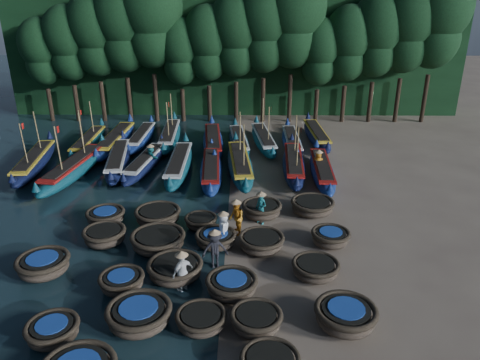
{
  "coord_description": "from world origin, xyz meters",
  "views": [
    {
      "loc": [
        0.86,
        -19.62,
        11.18
      ],
      "look_at": [
        0.61,
        3.72,
        1.3
      ],
      "focal_mm": 35.0,
      "sensor_mm": 36.0,
      "label": 1
    }
  ],
  "objects_px": {
    "coracle_16": "(158,240)",
    "fisherman_6": "(318,162)",
    "coracle_21": "(158,215)",
    "coracle_6": "(139,315)",
    "coracle_8": "(256,320)",
    "long_boat_14": "(239,142)",
    "fisherman_2": "(236,217)",
    "coracle_5": "(53,331)",
    "coracle_19": "(331,237)",
    "long_boat_4": "(179,164)",
    "long_boat_6": "(240,164)",
    "coracle_11": "(122,281)",
    "coracle_18": "(261,242)",
    "coracle_20": "(106,216)",
    "fisherman_0": "(223,228)",
    "coracle_12": "(175,269)",
    "fisherman_4": "(182,270)",
    "coracle_7": "(201,320)",
    "long_boat_5": "(211,170)",
    "long_boat_3": "(145,163)",
    "coracle_13": "(232,285)",
    "fisherman_1": "(261,207)",
    "coracle_24": "(313,206)",
    "coracle_22": "(201,222)",
    "coracle_17": "(216,239)",
    "long_boat_1": "(74,168)",
    "long_boat_9": "(88,142)",
    "long_boat_10": "(116,140)",
    "fisherman_3": "(215,249)",
    "coracle_23": "(262,209)",
    "long_boat_0": "(34,162)",
    "long_boat_15": "(264,140)",
    "fisherman_5": "(151,156)",
    "long_boat_16": "(292,142)",
    "coracle_10": "(43,265)",
    "coracle_15": "(105,236)",
    "long_boat_8": "(322,170)",
    "coracle_14": "(316,268)",
    "long_boat_17": "(317,135)",
    "long_boat_12": "(170,136)",
    "long_boat_2": "(118,160)"
  },
  "relations": [
    {
      "from": "coracle_16",
      "to": "fisherman_6",
      "type": "bearing_deg",
      "value": 46.94
    },
    {
      "from": "coracle_21",
      "to": "fisherman_6",
      "type": "bearing_deg",
      "value": 36.49
    },
    {
      "from": "coracle_6",
      "to": "coracle_8",
      "type": "height_order",
      "value": "coracle_6"
    },
    {
      "from": "long_boat_14",
      "to": "fisherman_2",
      "type": "relative_size",
      "value": 3.91
    },
    {
      "from": "coracle_5",
      "to": "coracle_19",
      "type": "bearing_deg",
      "value": 31.49
    },
    {
      "from": "long_boat_4",
      "to": "long_boat_6",
      "type": "height_order",
      "value": "long_boat_6"
    },
    {
      "from": "coracle_11",
      "to": "coracle_18",
      "type": "height_order",
      "value": "coracle_18"
    },
    {
      "from": "coracle_20",
      "to": "fisherman_0",
      "type": "relative_size",
      "value": 1.14
    },
    {
      "from": "coracle_20",
      "to": "fisherman_0",
      "type": "bearing_deg",
      "value": -17.74
    },
    {
      "from": "long_boat_6",
      "to": "long_boat_14",
      "type": "height_order",
      "value": "long_boat_6"
    },
    {
      "from": "coracle_12",
      "to": "coracle_20",
      "type": "height_order",
      "value": "coracle_12"
    },
    {
      "from": "fisherman_4",
      "to": "coracle_7",
      "type": "bearing_deg",
      "value": 64.71
    },
    {
      "from": "coracle_19",
      "to": "long_boat_5",
      "type": "xyz_separation_m",
      "value": [
        -6.02,
        8.01,
        0.11
      ]
    },
    {
      "from": "coracle_8",
      "to": "long_boat_3",
      "type": "xyz_separation_m",
      "value": [
        -6.82,
        15.01,
        0.08
      ]
    },
    {
      "from": "coracle_13",
      "to": "fisherman_1",
      "type": "xyz_separation_m",
      "value": [
        1.3,
        5.91,
        0.46
      ]
    },
    {
      "from": "coracle_24",
      "to": "long_boat_6",
      "type": "height_order",
      "value": "long_boat_6"
    },
    {
      "from": "coracle_8",
      "to": "coracle_22",
      "type": "xyz_separation_m",
      "value": [
        -2.56,
        7.29,
        -0.06
      ]
    },
    {
      "from": "coracle_17",
      "to": "long_boat_1",
      "type": "xyz_separation_m",
      "value": [
        -9.24,
        8.21,
        0.19
      ]
    },
    {
      "from": "coracle_7",
      "to": "long_boat_9",
      "type": "relative_size",
      "value": 0.28
    },
    {
      "from": "long_boat_10",
      "to": "fisherman_3",
      "type": "bearing_deg",
      "value": -59.7
    },
    {
      "from": "coracle_8",
      "to": "coracle_23",
      "type": "xyz_separation_m",
      "value": [
        0.46,
        8.51,
        0.02
      ]
    },
    {
      "from": "coracle_21",
      "to": "long_boat_0",
      "type": "relative_size",
      "value": 0.34
    },
    {
      "from": "long_boat_1",
      "to": "long_boat_6",
      "type": "relative_size",
      "value": 1.02
    },
    {
      "from": "long_boat_15",
      "to": "coracle_7",
      "type": "bearing_deg",
      "value": -105.34
    },
    {
      "from": "coracle_13",
      "to": "fisherman_2",
      "type": "xyz_separation_m",
      "value": [
        0.08,
        4.79,
        0.46
      ]
    },
    {
      "from": "coracle_17",
      "to": "fisherman_5",
      "type": "distance_m",
      "value": 10.95
    },
    {
      "from": "long_boat_16",
      "to": "fisherman_2",
      "type": "bearing_deg",
      "value": -107.41
    },
    {
      "from": "coracle_22",
      "to": "fisherman_1",
      "type": "relative_size",
      "value": 1.07
    },
    {
      "from": "coracle_10",
      "to": "long_boat_6",
      "type": "bearing_deg",
      "value": 54.96
    },
    {
      "from": "coracle_7",
      "to": "coracle_24",
      "type": "distance_m",
      "value": 10.22
    },
    {
      "from": "coracle_15",
      "to": "long_boat_9",
      "type": "distance_m",
      "value": 14.27
    },
    {
      "from": "coracle_6",
      "to": "coracle_21",
      "type": "relative_size",
      "value": 0.83
    },
    {
      "from": "coracle_21",
      "to": "fisherman_6",
      "type": "relative_size",
      "value": 1.61
    },
    {
      "from": "coracle_6",
      "to": "long_boat_8",
      "type": "relative_size",
      "value": 0.3
    },
    {
      "from": "coracle_22",
      "to": "fisherman_4",
      "type": "relative_size",
      "value": 1.06
    },
    {
      "from": "coracle_22",
      "to": "long_boat_14",
      "type": "height_order",
      "value": "long_boat_14"
    },
    {
      "from": "long_boat_9",
      "to": "coracle_14",
      "type": "bearing_deg",
      "value": -48.63
    },
    {
      "from": "coracle_23",
      "to": "coracle_22",
      "type": "bearing_deg",
      "value": -158.09
    },
    {
      "from": "coracle_6",
      "to": "coracle_13",
      "type": "xyz_separation_m",
      "value": [
        3.18,
        1.8,
        -0.02
      ]
    },
    {
      "from": "fisherman_3",
      "to": "long_boat_17",
      "type": "bearing_deg",
      "value": 57.78
    },
    {
      "from": "coracle_13",
      "to": "long_boat_10",
      "type": "xyz_separation_m",
      "value": [
        -8.94,
        17.45,
        0.12
      ]
    },
    {
      "from": "coracle_22",
      "to": "coracle_13",
      "type": "bearing_deg",
      "value": -72.8
    },
    {
      "from": "long_boat_12",
      "to": "fisherman_6",
      "type": "distance_m",
      "value": 11.98
    },
    {
      "from": "long_boat_0",
      "to": "long_boat_14",
      "type": "bearing_deg",
      "value": 11.96
    },
    {
      "from": "coracle_17",
      "to": "coracle_22",
      "type": "distance_m",
      "value": 1.9
    },
    {
      "from": "coracle_24",
      "to": "long_boat_1",
      "type": "relative_size",
      "value": 0.32
    },
    {
      "from": "coracle_7",
      "to": "fisherman_5",
      "type": "xyz_separation_m",
      "value": [
        -4.58,
        15.36,
        0.44
      ]
    },
    {
      "from": "long_boat_5",
      "to": "long_boat_2",
      "type": "bearing_deg",
      "value": 162.35
    },
    {
      "from": "long_boat_2",
      "to": "long_boat_5",
      "type": "height_order",
      "value": "long_boat_2"
    },
    {
      "from": "long_boat_1",
      "to": "fisherman_5",
      "type": "xyz_separation_m",
      "value": [
        4.47,
        1.64,
        0.21
      ]
    }
  ]
}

